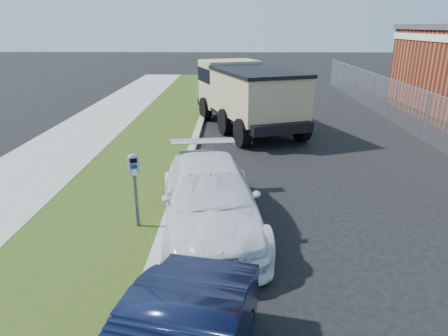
{
  "coord_description": "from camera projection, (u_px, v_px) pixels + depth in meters",
  "views": [
    {
      "loc": [
        -1.23,
        -7.67,
        4.11
      ],
      "look_at": [
        -1.4,
        1.0,
        1.0
      ],
      "focal_mm": 32.0,
      "sensor_mm": 36.0,
      "label": 1
    }
  ],
  "objects": [
    {
      "name": "parking_meter",
      "position": [
        134.0,
        174.0,
        8.02
      ],
      "size": [
        0.25,
        0.21,
        1.57
      ],
      "rotation": [
        0.0,
        0.0,
        0.34
      ],
      "color": "#3F4247",
      "rests_on": "ground"
    },
    {
      "name": "chainlink_fence",
      "position": [
        429.0,
        108.0,
        14.64
      ],
      "size": [
        0.06,
        30.06,
        30.0
      ],
      "color": "slate",
      "rests_on": "ground"
    },
    {
      "name": "dump_truck",
      "position": [
        246.0,
        92.0,
        16.57
      ],
      "size": [
        4.58,
        7.13,
        2.63
      ],
      "rotation": [
        0.0,
        0.0,
        0.35
      ],
      "color": "black",
      "rests_on": "ground"
    },
    {
      "name": "white_wagon",
      "position": [
        210.0,
        197.0,
        8.39
      ],
      "size": [
        2.6,
        5.03,
        1.4
      ],
      "primitive_type": "imported",
      "rotation": [
        0.0,
        0.0,
        0.14
      ],
      "color": "white",
      "rests_on": "ground"
    },
    {
      "name": "ground",
      "position": [
        288.0,
        228.0,
        8.58
      ],
      "size": [
        120.0,
        120.0,
        0.0
      ],
      "primitive_type": "plane",
      "color": "black",
      "rests_on": "ground"
    },
    {
      "name": "streetside",
      "position": [
        67.0,
        187.0,
        10.55
      ],
      "size": [
        6.12,
        50.0,
        0.15
      ],
      "color": "gray",
      "rests_on": "ground"
    }
  ]
}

